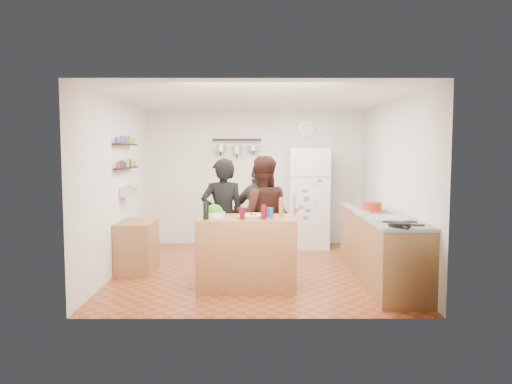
{
  "coord_description": "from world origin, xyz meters",
  "views": [
    {
      "loc": [
        -0.02,
        -7.22,
        1.79
      ],
      "look_at": [
        0.0,
        0.1,
        1.15
      ],
      "focal_mm": 35.0,
      "sensor_mm": 36.0,
      "label": 1
    }
  ],
  "objects_px": {
    "prep_island": "(247,252)",
    "person_left": "(223,218)",
    "salt_canister": "(270,213)",
    "red_bowl": "(372,206)",
    "salad_bowl": "(214,214)",
    "counter_run": "(381,247)",
    "wine_bottle": "(206,211)",
    "side_table": "(137,246)",
    "pepper_mill": "(281,209)",
    "fridge": "(308,198)",
    "person_center": "(262,216)",
    "person_back": "(260,216)",
    "wall_clock": "(307,129)",
    "skillet": "(400,225)"
  },
  "relations": [
    {
      "from": "red_bowl",
      "to": "skillet",
      "type": "bearing_deg",
      "value": -91.86
    },
    {
      "from": "wine_bottle",
      "to": "pepper_mill",
      "type": "distance_m",
      "value": 0.99
    },
    {
      "from": "pepper_mill",
      "to": "person_back",
      "type": "relative_size",
      "value": 0.13
    },
    {
      "from": "skillet",
      "to": "red_bowl",
      "type": "relative_size",
      "value": 0.92
    },
    {
      "from": "person_center",
      "to": "side_table",
      "type": "relative_size",
      "value": 2.11
    },
    {
      "from": "prep_island",
      "to": "skillet",
      "type": "bearing_deg",
      "value": -26.89
    },
    {
      "from": "prep_island",
      "to": "person_left",
      "type": "height_order",
      "value": "person_left"
    },
    {
      "from": "red_bowl",
      "to": "side_table",
      "type": "relative_size",
      "value": 0.33
    },
    {
      "from": "wall_clock",
      "to": "pepper_mill",
      "type": "bearing_deg",
      "value": -102.24
    },
    {
      "from": "pepper_mill",
      "to": "counter_run",
      "type": "height_order",
      "value": "pepper_mill"
    },
    {
      "from": "prep_island",
      "to": "fridge",
      "type": "distance_m",
      "value": 2.85
    },
    {
      "from": "fridge",
      "to": "wall_clock",
      "type": "relative_size",
      "value": 6.0
    },
    {
      "from": "person_center",
      "to": "wall_clock",
      "type": "xyz_separation_m",
      "value": [
        0.87,
        2.36,
        1.31
      ]
    },
    {
      "from": "wine_bottle",
      "to": "salt_canister",
      "type": "bearing_deg",
      "value": 7.13
    },
    {
      "from": "red_bowl",
      "to": "person_left",
      "type": "bearing_deg",
      "value": -174.92
    },
    {
      "from": "prep_island",
      "to": "skillet",
      "type": "xyz_separation_m",
      "value": [
        1.72,
        -0.87,
        0.49
      ]
    },
    {
      "from": "skillet",
      "to": "person_back",
      "type": "bearing_deg",
      "value": 129.48
    },
    {
      "from": "wine_bottle",
      "to": "salad_bowl",
      "type": "bearing_deg",
      "value": 73.5
    },
    {
      "from": "prep_island",
      "to": "person_left",
      "type": "relative_size",
      "value": 0.75
    },
    {
      "from": "person_center",
      "to": "skillet",
      "type": "relative_size",
      "value": 6.92
    },
    {
      "from": "pepper_mill",
      "to": "skillet",
      "type": "relative_size",
      "value": 0.81
    },
    {
      "from": "salt_canister",
      "to": "person_back",
      "type": "distance_m",
      "value": 1.14
    },
    {
      "from": "wine_bottle",
      "to": "wall_clock",
      "type": "height_order",
      "value": "wall_clock"
    },
    {
      "from": "prep_island",
      "to": "side_table",
      "type": "xyz_separation_m",
      "value": [
        -1.62,
        0.83,
        -0.09
      ]
    },
    {
      "from": "wine_bottle",
      "to": "person_left",
      "type": "height_order",
      "value": "person_left"
    },
    {
      "from": "person_back",
      "to": "wall_clock",
      "type": "bearing_deg",
      "value": -94.25
    },
    {
      "from": "salt_canister",
      "to": "red_bowl",
      "type": "height_order",
      "value": "salt_canister"
    },
    {
      "from": "salt_canister",
      "to": "counter_run",
      "type": "bearing_deg",
      "value": 15.39
    },
    {
      "from": "wine_bottle",
      "to": "side_table",
      "type": "xyz_separation_m",
      "value": [
        -1.12,
        1.05,
        -0.65
      ]
    },
    {
      "from": "person_center",
      "to": "counter_run",
      "type": "xyz_separation_m",
      "value": [
        1.62,
        -0.27,
        -0.39
      ]
    },
    {
      "from": "red_bowl",
      "to": "salad_bowl",
      "type": "bearing_deg",
      "value": -164.3
    },
    {
      "from": "person_back",
      "to": "salad_bowl",
      "type": "bearing_deg",
      "value": 78.46
    },
    {
      "from": "prep_island",
      "to": "pepper_mill",
      "type": "height_order",
      "value": "pepper_mill"
    },
    {
      "from": "wine_bottle",
      "to": "person_back",
      "type": "height_order",
      "value": "person_back"
    },
    {
      "from": "salt_canister",
      "to": "red_bowl",
      "type": "bearing_deg",
      "value": 28.08
    },
    {
      "from": "salad_bowl",
      "to": "skillet",
      "type": "distance_m",
      "value": 2.34
    },
    {
      "from": "wine_bottle",
      "to": "person_left",
      "type": "distance_m",
      "value": 0.74
    },
    {
      "from": "side_table",
      "to": "fridge",
      "type": "bearing_deg",
      "value": 33.28
    },
    {
      "from": "salt_canister",
      "to": "counter_run",
      "type": "distance_m",
      "value": 1.67
    },
    {
      "from": "side_table",
      "to": "wine_bottle",
      "type": "bearing_deg",
      "value": -43.39
    },
    {
      "from": "prep_island",
      "to": "counter_run",
      "type": "xyz_separation_m",
      "value": [
        1.82,
        0.3,
        -0.01
      ]
    },
    {
      "from": "person_left",
      "to": "fridge",
      "type": "xyz_separation_m",
      "value": [
        1.41,
        2.12,
        0.07
      ]
    },
    {
      "from": "person_center",
      "to": "fridge",
      "type": "height_order",
      "value": "fridge"
    },
    {
      "from": "person_center",
      "to": "salt_canister",
      "type": "bearing_deg",
      "value": 95.11
    },
    {
      "from": "pepper_mill",
      "to": "wall_clock",
      "type": "distance_m",
      "value": 3.16
    },
    {
      "from": "person_back",
      "to": "wall_clock",
      "type": "distance_m",
      "value": 2.53
    },
    {
      "from": "salad_bowl",
      "to": "counter_run",
      "type": "distance_m",
      "value": 2.31
    },
    {
      "from": "prep_island",
      "to": "counter_run",
      "type": "distance_m",
      "value": 1.85
    },
    {
      "from": "pepper_mill",
      "to": "person_left",
      "type": "bearing_deg",
      "value": 151.34
    },
    {
      "from": "person_left",
      "to": "wall_clock",
      "type": "xyz_separation_m",
      "value": [
        1.41,
        2.45,
        1.32
      ]
    }
  ]
}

